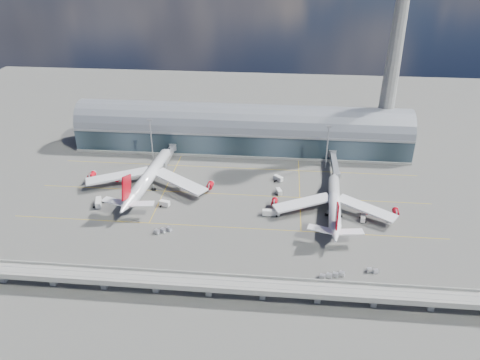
# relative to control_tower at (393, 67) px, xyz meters

# --- Properties ---
(ground) EXTENTS (500.00, 500.00, 0.00)m
(ground) POSITION_rel_control_tower_xyz_m (-85.00, -83.00, -51.64)
(ground) COLOR #474744
(ground) RESTS_ON ground
(taxi_lines) EXTENTS (200.00, 80.12, 0.01)m
(taxi_lines) POSITION_rel_control_tower_xyz_m (-85.00, -60.89, -51.63)
(taxi_lines) COLOR gold
(taxi_lines) RESTS_ON ground
(terminal) EXTENTS (200.00, 30.00, 28.00)m
(terminal) POSITION_rel_control_tower_xyz_m (-85.00, -5.01, -40.30)
(terminal) COLOR #1C2930
(terminal) RESTS_ON ground
(control_tower) EXTENTS (19.00, 19.00, 103.00)m
(control_tower) POSITION_rel_control_tower_xyz_m (0.00, 0.00, 0.00)
(control_tower) COLOR gray
(control_tower) RESTS_ON ground
(guideway) EXTENTS (220.00, 8.50, 7.20)m
(guideway) POSITION_rel_control_tower_xyz_m (-85.00, -138.00, -46.34)
(guideway) COLOR gray
(guideway) RESTS_ON ground
(floodlight_mast_left) EXTENTS (3.00, 0.70, 25.70)m
(floodlight_mast_left) POSITION_rel_control_tower_xyz_m (-135.00, -28.00, -38.00)
(floodlight_mast_left) COLOR gray
(floodlight_mast_left) RESTS_ON ground
(floodlight_mast_right) EXTENTS (3.00, 0.70, 25.70)m
(floodlight_mast_right) POSITION_rel_control_tower_xyz_m (-35.00, -28.00, -38.00)
(floodlight_mast_right) COLOR gray
(floodlight_mast_right) RESTS_ON ground
(airliner_left) EXTENTS (68.50, 71.99, 21.92)m
(airliner_left) POSITION_rel_control_tower_xyz_m (-128.80, -60.71, -45.37)
(airliner_left) COLOR white
(airliner_left) RESTS_ON ground
(airliner_right) EXTENTS (60.24, 62.97, 19.97)m
(airliner_right) POSITION_rel_control_tower_xyz_m (-34.28, -76.94, -46.46)
(airliner_right) COLOR white
(airliner_right) RESTS_ON ground
(jet_bridge_left) EXTENTS (4.40, 28.00, 7.25)m
(jet_bridge_left) POSITION_rel_control_tower_xyz_m (-125.12, -29.88, -46.46)
(jet_bridge_left) COLOR gray
(jet_bridge_left) RESTS_ON ground
(jet_bridge_right) EXTENTS (4.40, 32.00, 7.25)m
(jet_bridge_right) POSITION_rel_control_tower_xyz_m (-30.66, -31.82, -46.46)
(jet_bridge_right) COLOR gray
(jet_bridge_right) RESTS_ON ground
(service_truck_0) EXTENTS (4.62, 7.98, 3.14)m
(service_truck_0) POSITION_rel_control_tower_xyz_m (-148.79, -80.03, -50.01)
(service_truck_0) COLOR silver
(service_truck_0) RESTS_ON ground
(service_truck_1) EXTENTS (5.39, 3.50, 2.88)m
(service_truck_1) POSITION_rel_control_tower_xyz_m (-116.30, -77.42, -50.18)
(service_truck_1) COLOR silver
(service_truck_1) RESTS_ON ground
(service_truck_2) EXTENTS (8.37, 2.99, 2.98)m
(service_truck_2) POSITION_rel_control_tower_xyz_m (-63.96, -81.11, -50.08)
(service_truck_2) COLOR silver
(service_truck_2) RESTS_ON ground
(service_truck_3) EXTENTS (2.85, 5.56, 2.56)m
(service_truck_3) POSITION_rel_control_tower_xyz_m (-21.10, -81.43, -50.32)
(service_truck_3) COLOR silver
(service_truck_3) RESTS_ON ground
(service_truck_4) EXTENTS (3.59, 5.15, 2.73)m
(service_truck_4) POSITION_rel_control_tower_xyz_m (-60.69, -60.37, -50.26)
(service_truck_4) COLOR silver
(service_truck_4) RESTS_ON ground
(service_truck_5) EXTENTS (5.49, 5.38, 2.69)m
(service_truck_5) POSITION_rel_control_tower_xyz_m (-61.34, -45.84, -50.26)
(service_truck_5) COLOR silver
(service_truck_5) RESTS_ON ground
(cargo_train_0) EXTENTS (7.98, 5.21, 1.81)m
(cargo_train_0) POSITION_rel_control_tower_xyz_m (-111.76, -99.63, -50.69)
(cargo_train_0) COLOR gray
(cargo_train_0) RESTS_ON ground
(cargo_train_1) EXTENTS (10.55, 4.68, 1.76)m
(cargo_train_1) POSITION_rel_control_tower_xyz_m (-38.55, -123.52, -50.72)
(cargo_train_1) COLOR gray
(cargo_train_1) RESTS_ON ground
(cargo_train_2) EXTENTS (4.92, 2.46, 1.60)m
(cargo_train_2) POSITION_rel_control_tower_xyz_m (-22.42, -119.17, -50.80)
(cargo_train_2) COLOR gray
(cargo_train_2) RESTS_ON ground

